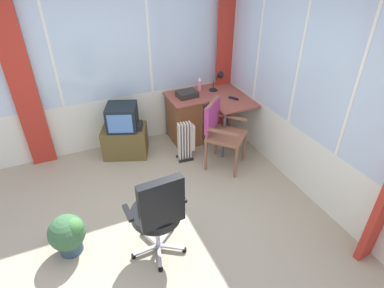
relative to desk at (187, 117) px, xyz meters
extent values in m
cube|color=#9F987F|center=(-1.09, -1.71, -0.44)|extent=(4.95, 5.12, 0.06)
cube|color=silver|center=(-1.09, 0.38, -0.02)|extent=(3.95, 0.06, 0.79)
cube|color=silver|center=(-1.09, 0.38, 1.19)|extent=(3.87, 0.06, 1.62)
cube|color=white|center=(-1.75, 0.38, 1.19)|extent=(0.04, 0.07, 1.62)
cube|color=white|center=(-0.43, 0.38, 1.19)|extent=(0.04, 0.07, 1.62)
cube|color=silver|center=(0.91, -1.71, -0.02)|extent=(0.06, 4.12, 0.79)
cube|color=silver|center=(0.91, -1.71, 1.19)|extent=(0.06, 4.03, 1.62)
cube|color=white|center=(0.91, -2.12, 1.19)|extent=(0.07, 0.04, 1.62)
cube|color=white|center=(0.91, -1.30, 1.19)|extent=(0.07, 0.04, 1.62)
cube|color=white|center=(0.91, -0.48, 1.19)|extent=(0.07, 0.04, 1.62)
cube|color=#B23023|center=(-2.18, 0.30, 0.83)|extent=(0.32, 0.08, 2.49)
cube|color=#B23023|center=(0.78, 0.25, 0.83)|extent=(0.32, 0.09, 2.49)
cube|color=#974B3D|center=(0.29, 0.02, 0.34)|extent=(1.15, 0.61, 0.02)
cube|color=#974B3D|center=(0.56, -0.50, 0.34)|extent=(0.61, 0.43, 0.02)
cube|color=brown|center=(-0.05, 0.02, -0.05)|extent=(0.40, 0.57, 0.73)
cylinder|color=#4C4C51|center=(0.29, -0.67, -0.04)|extent=(0.04, 0.04, 0.74)
cylinder|color=#4C4C51|center=(-0.24, 0.28, -0.04)|extent=(0.04, 0.04, 0.74)
cylinder|color=black|center=(0.48, 0.06, 0.36)|extent=(0.13, 0.13, 0.02)
cylinder|color=black|center=(0.48, 0.06, 0.44)|extent=(0.02, 0.02, 0.14)
cylinder|color=black|center=(0.53, 0.03, 0.58)|extent=(0.02, 0.09, 0.13)
cone|color=black|center=(0.58, -0.01, 0.61)|extent=(0.13, 0.12, 0.12)
cube|color=black|center=(0.61, -0.35, 0.36)|extent=(0.12, 0.15, 0.02)
cylinder|color=pink|center=(0.29, 0.16, 0.43)|extent=(0.06, 0.06, 0.16)
cone|color=white|center=(0.29, 0.16, 0.54)|extent=(0.06, 0.06, 0.06)
cube|color=#2D2A26|center=(0.01, 0.01, 0.40)|extent=(0.31, 0.25, 0.09)
cylinder|color=brown|center=(0.21, -1.18, -0.17)|extent=(0.04, 0.04, 0.48)
cylinder|color=brown|center=(0.54, -0.88, -0.17)|extent=(0.04, 0.04, 0.48)
cylinder|color=brown|center=(-0.09, -0.86, -0.17)|extent=(0.04, 0.04, 0.48)
cylinder|color=brown|center=(0.24, -0.56, -0.17)|extent=(0.04, 0.04, 0.48)
cube|color=brown|center=(0.23, -0.87, 0.08)|extent=(0.68, 0.68, 0.04)
cube|color=brown|center=(0.08, -0.71, 0.34)|extent=(0.34, 0.32, 0.46)
cube|color=#A8377D|center=(0.08, -0.71, 0.36)|extent=(0.37, 0.35, 0.39)
cube|color=brown|center=(0.06, -1.02, 0.26)|extent=(0.32, 0.34, 0.03)
cube|color=brown|center=(0.39, -0.72, 0.26)|extent=(0.32, 0.34, 0.03)
cube|color=#B7B7BF|center=(-1.29, -1.91, -0.37)|extent=(0.28, 0.05, 0.02)
cylinder|color=black|center=(-1.43, -1.92, -0.39)|extent=(0.05, 0.05, 0.05)
cube|color=#B7B7BF|center=(-1.18, -2.04, -0.37)|extent=(0.11, 0.28, 0.02)
cylinder|color=black|center=(-1.22, -2.17, -0.39)|extent=(0.05, 0.05, 0.05)
cube|color=#B7B7BF|center=(-1.03, -1.98, -0.37)|extent=(0.25, 0.18, 0.02)
cylinder|color=black|center=(-0.91, -2.05, -0.39)|extent=(0.05, 0.05, 0.05)
cube|color=#B7B7BF|center=(-1.04, -1.81, -0.37)|extent=(0.24, 0.20, 0.02)
cylinder|color=black|center=(-0.93, -1.73, -0.39)|extent=(0.05, 0.05, 0.05)
cube|color=#B7B7BF|center=(-1.20, -1.77, -0.37)|extent=(0.13, 0.27, 0.02)
cylinder|color=black|center=(-1.25, -1.64, -0.39)|extent=(0.05, 0.05, 0.05)
cylinder|color=#B7B7BF|center=(-1.15, -1.90, -0.14)|extent=(0.05, 0.05, 0.41)
cylinder|color=black|center=(-1.15, -1.90, 0.10)|extent=(0.50, 0.50, 0.09)
cube|color=black|center=(-1.14, -2.09, 0.40)|extent=(0.43, 0.11, 0.50)
cube|color=black|center=(-0.88, -1.89, 0.23)|extent=(0.06, 0.22, 0.04)
cube|color=black|center=(-1.42, -1.91, 0.23)|extent=(0.06, 0.22, 0.04)
cube|color=brown|center=(-1.02, 0.00, -0.19)|extent=(0.76, 0.64, 0.45)
cube|color=black|center=(-1.02, 0.00, 0.22)|extent=(0.54, 0.52, 0.36)
cube|color=#5385CC|center=(-1.09, -0.19, 0.22)|extent=(0.32, 0.13, 0.28)
cube|color=#262628|center=(-0.88, -0.05, 0.08)|extent=(0.32, 0.30, 0.07)
cube|color=silver|center=(-0.34, -0.48, -0.09)|extent=(0.03, 0.10, 0.58)
cube|color=silver|center=(-0.29, -0.49, -0.09)|extent=(0.03, 0.10, 0.58)
cube|color=silver|center=(-0.25, -0.49, -0.09)|extent=(0.03, 0.10, 0.58)
cube|color=silver|center=(-0.21, -0.50, -0.09)|extent=(0.03, 0.10, 0.58)
cube|color=silver|center=(-0.17, -0.50, -0.09)|extent=(0.03, 0.10, 0.58)
cube|color=black|center=(-0.26, -0.56, -0.40)|extent=(0.23, 0.05, 0.03)
cube|color=black|center=(-0.25, -0.42, -0.40)|extent=(0.23, 0.05, 0.03)
cube|color=silver|center=(-0.13, -0.50, -0.06)|extent=(0.06, 0.09, 0.41)
cylinder|color=#2E4857|center=(-2.00, -1.55, -0.35)|extent=(0.24, 0.24, 0.13)
sphere|color=#36613C|center=(-2.00, -1.55, -0.14)|extent=(0.38, 0.38, 0.38)
sphere|color=#3F773C|center=(-1.93, -1.59, -0.07)|extent=(0.21, 0.21, 0.21)
camera|label=1|loc=(-1.73, -4.11, 2.38)|focal=29.73mm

